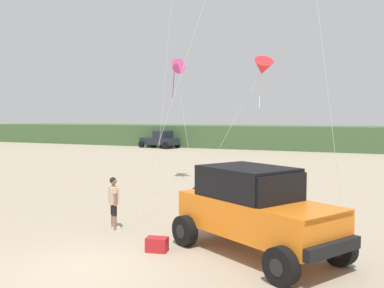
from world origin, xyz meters
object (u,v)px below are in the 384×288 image
(jeep, at_px, (255,209))
(person_watching, at_px, (114,200))
(distant_pickup, at_px, (160,140))
(kite_white_parafoil, at_px, (176,67))
(kite_yellow_diamond, at_px, (263,68))
(cooler_box, at_px, (157,245))

(jeep, xyz_separation_m, person_watching, (-4.76, 0.58, -0.26))
(distant_pickup, distance_m, kite_white_parafoil, 25.80)
(person_watching, relative_size, distant_pickup, 0.34)
(jeep, bearing_deg, distant_pickup, 121.87)
(person_watching, distance_m, kite_yellow_diamond, 12.20)
(person_watching, bearing_deg, kite_white_parafoil, 105.62)
(cooler_box, distance_m, kite_yellow_diamond, 13.67)
(distant_pickup, bearing_deg, person_watching, -64.11)
(kite_white_parafoil, height_order, kite_yellow_diamond, kite_white_parafoil)
(jeep, distance_m, distant_pickup, 38.64)
(jeep, relative_size, cooler_box, 8.90)
(distant_pickup, relative_size, kite_yellow_diamond, 0.72)
(cooler_box, bearing_deg, distant_pickup, 107.25)
(kite_white_parafoil, bearing_deg, distant_pickup, 120.29)
(kite_yellow_diamond, bearing_deg, person_watching, -100.12)
(jeep, bearing_deg, cooler_box, -160.72)
(distant_pickup, bearing_deg, jeep, -58.13)
(cooler_box, relative_size, distant_pickup, 0.11)
(person_watching, relative_size, kite_yellow_diamond, 0.25)
(jeep, distance_m, kite_white_parafoil, 14.38)
(person_watching, bearing_deg, distant_pickup, 115.89)
(kite_white_parafoil, bearing_deg, jeep, -55.15)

